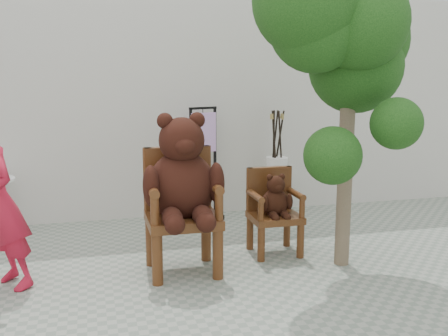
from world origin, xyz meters
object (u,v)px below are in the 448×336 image
at_px(chair_big, 182,185).
at_px(tree, 338,30).
at_px(display_stand, 203,177).
at_px(stool_bucket, 277,170).
at_px(chair_small, 274,204).

relative_size(chair_big, tree, 0.50).
bearing_deg(tree, display_stand, 113.60).
bearing_deg(stool_bucket, chair_big, -132.79).
bearing_deg(tree, stool_bucket, 86.01).
height_order(display_stand, tree, tree).
xyz_separation_m(chair_big, chair_small, (1.06, 0.31, -0.34)).
bearing_deg(chair_small, tree, -51.60).
distance_m(stool_bucket, tree, 2.61).
bearing_deg(chair_big, tree, -8.29).
xyz_separation_m(stool_bucket, tree, (-0.14, -1.97, 1.71)).
bearing_deg(chair_small, stool_bucket, 68.89).
height_order(chair_big, stool_bucket, chair_big).
bearing_deg(display_stand, tree, -82.40).
xyz_separation_m(chair_small, tree, (0.42, -0.53, 1.81)).
distance_m(chair_small, display_stand, 1.56).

